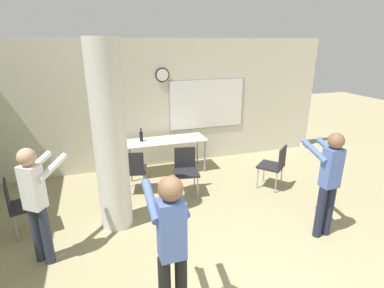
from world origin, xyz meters
TOP-DOWN VIEW (x-y plane):
  - wall_back at (0.02, 5.06)m, footprint 8.00×0.15m
  - support_pillar at (-1.21, 2.85)m, footprint 0.48×0.48m
  - folding_table at (-0.00, 4.53)m, footprint 1.72×0.61m
  - bottle_on_table at (-0.51, 4.61)m, footprint 0.07×0.07m
  - chair_table_front at (0.12, 3.48)m, footprint 0.50×0.50m
  - chair_mid_room at (1.79, 3.14)m, footprint 0.62×0.62m
  - chair_by_left_wall at (-2.55, 3.04)m, footprint 0.53×0.53m
  - chair_table_left at (-0.80, 3.76)m, footprint 0.53×0.53m
  - person_playing_side at (1.65, 1.63)m, footprint 0.35×0.63m
  - person_playing_front at (-0.82, 0.89)m, footprint 0.36×0.65m
  - person_watching_back at (-2.16, 2.30)m, footprint 0.57×0.62m

SIDE VIEW (x-z plane):
  - chair_table_front at x=0.12m, z-range 0.08..0.95m
  - chair_mid_room at x=1.79m, z-range 0.08..0.95m
  - chair_by_left_wall at x=-2.55m, z-range 0.08..0.95m
  - chair_table_left at x=-0.80m, z-range 0.08..0.95m
  - folding_table at x=0.00m, z-range 0.32..1.06m
  - bottle_on_table at x=-0.51m, z-range 0.71..0.99m
  - person_watching_back at x=-2.16m, z-range 0.14..1.71m
  - person_playing_side at x=1.65m, z-range 0.14..1.73m
  - person_playing_front at x=-0.82m, z-range 0.15..1.80m
  - wall_back at x=0.02m, z-range 0.00..2.80m
  - support_pillar at x=-1.21m, z-range 0.00..2.80m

